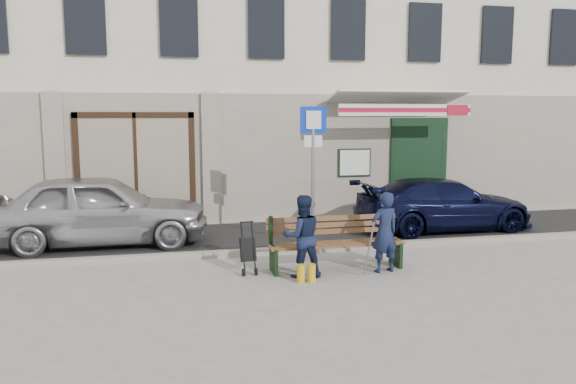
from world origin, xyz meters
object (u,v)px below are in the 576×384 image
object	(u,v)px
car_silver	(99,210)
bench	(334,243)
car_navy	(443,204)
woman	(302,236)
man	(384,232)
stroller	(248,251)
parking_sign	(313,153)

from	to	relation	value
car_silver	bench	bearing A→B (deg)	-123.09
car_navy	woman	bearing A→B (deg)	124.22
car_navy	bench	world-z (taller)	car_navy
bench	woman	distance (m)	0.78
car_silver	man	xyz separation A→B (m)	(5.00, -3.13, -0.06)
woman	bench	bearing A→B (deg)	-153.81
woman	stroller	world-z (taller)	woman
car_silver	stroller	bearing A→B (deg)	-134.73
bench	parking_sign	bearing A→B (deg)	87.77
parking_sign	stroller	xyz separation A→B (m)	(-1.57, -1.59, -1.54)
man	woman	bearing A→B (deg)	-12.75
parking_sign	car_silver	bearing A→B (deg)	178.92
parking_sign	woman	world-z (taller)	parking_sign
parking_sign	man	bearing A→B (deg)	-56.71
bench	woman	size ratio (longest dim) A/B	1.73
stroller	parking_sign	bearing A→B (deg)	39.74
car_silver	woman	bearing A→B (deg)	-131.00
car_silver	car_navy	distance (m)	7.71
car_navy	parking_sign	size ratio (longest dim) A/B	1.47
car_silver	parking_sign	distance (m)	4.57
bench	woman	world-z (taller)	woman
car_navy	man	bearing A→B (deg)	136.51
parking_sign	stroller	bearing A→B (deg)	-121.14
man	stroller	distance (m)	2.36
man	stroller	world-z (taller)	man
parking_sign	bench	size ratio (longest dim) A/B	1.19
parking_sign	woman	bearing A→B (deg)	-96.28
car_silver	car_navy	xyz separation A→B (m)	(7.71, -0.10, -0.14)
stroller	man	bearing A→B (deg)	-16.33
bench	man	size ratio (longest dim) A/B	1.72
bench	car_silver	bearing A→B (deg)	146.68
car_navy	stroller	xyz separation A→B (m)	(-5.01, -2.60, -0.22)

